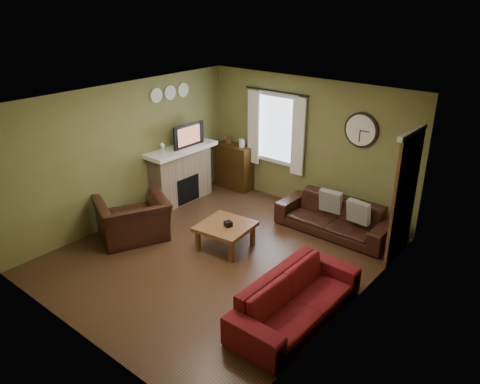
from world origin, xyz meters
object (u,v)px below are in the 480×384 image
Objects in this scene: bookshelf at (234,167)px; sofa_red at (296,298)px; armchair at (133,219)px; sofa_brown at (335,217)px; coffee_table at (226,236)px.

sofa_red is at bearing -39.59° from bookshelf.
bookshelf reaches higher than armchair.
bookshelf is at bearing 50.41° from sofa_red.
bookshelf is 0.47× the size of sofa_red.
bookshelf is 0.47× the size of sofa_brown.
sofa_brown is 1.79× the size of armchair.
bookshelf reaches higher than sofa_red.
bookshelf reaches higher than coffee_table.
sofa_brown reaches higher than coffee_table.
sofa_red is (3.57, -2.95, -0.19)m from bookshelf.
sofa_brown is 2.51× the size of coffee_table.
sofa_red reaches higher than sofa_brown.
bookshelf is 2.81m from sofa_brown.
coffee_table is (1.48, 0.78, -0.16)m from armchair.
sofa_brown is at bearing 157.80° from armchair.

